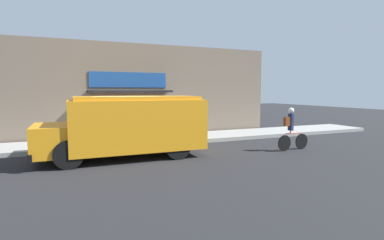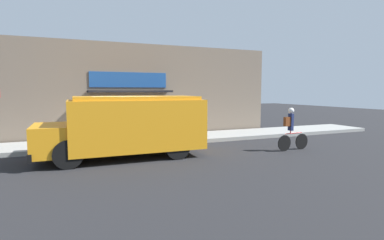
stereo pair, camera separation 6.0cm
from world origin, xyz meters
name	(u,v)px [view 1 (the left image)]	position (x,y,z in m)	size (l,w,h in m)	color
ground_plane	(126,149)	(0.00, 0.00, 0.00)	(70.00, 70.00, 0.00)	#232326
sidewalk	(121,142)	(0.00, 1.22, 0.09)	(28.00, 2.44, 0.18)	#999993
storefront	(115,91)	(0.02, 2.61, 2.35)	(16.86, 1.07, 4.69)	#756656
school_bus	(128,125)	(-0.19, -1.59, 1.16)	(5.71, 2.73, 2.18)	orange
cyclist	(291,129)	(6.02, -2.86, 0.85)	(1.55, 0.23, 1.71)	black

